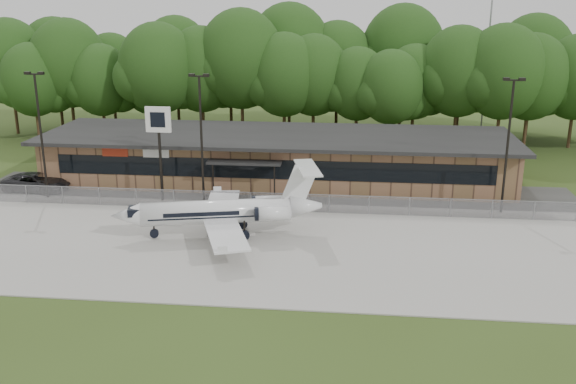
# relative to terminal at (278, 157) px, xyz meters

# --- Properties ---
(ground) EXTENTS (160.00, 160.00, 0.00)m
(ground) POSITION_rel_terminal_xyz_m (0.00, -23.94, -2.18)
(ground) COLOR #344619
(ground) RESTS_ON ground
(apron) EXTENTS (64.00, 18.00, 0.08)m
(apron) POSITION_rel_terminal_xyz_m (0.00, -15.94, -2.14)
(apron) COLOR #9E9B93
(apron) RESTS_ON ground
(parking_lot) EXTENTS (50.00, 9.00, 0.06)m
(parking_lot) POSITION_rel_terminal_xyz_m (0.00, -4.44, -2.15)
(parking_lot) COLOR #383835
(parking_lot) RESTS_ON ground
(terminal) EXTENTS (41.00, 11.65, 4.30)m
(terminal) POSITION_rel_terminal_xyz_m (0.00, 0.00, 0.00)
(terminal) COLOR #895F44
(terminal) RESTS_ON ground
(fence) EXTENTS (46.00, 0.04, 1.52)m
(fence) POSITION_rel_terminal_xyz_m (0.00, -8.94, -1.40)
(fence) COLOR gray
(fence) RESTS_ON ground
(treeline) EXTENTS (72.00, 12.00, 15.00)m
(treeline) POSITION_rel_terminal_xyz_m (0.00, 18.06, 5.32)
(treeline) COLOR #163611
(treeline) RESTS_ON ground
(radio_mast) EXTENTS (0.20, 0.20, 25.00)m
(radio_mast) POSITION_rel_terminal_xyz_m (22.00, 24.06, 10.32)
(radio_mast) COLOR gray
(radio_mast) RESTS_ON ground
(light_pole_left) EXTENTS (1.55, 0.30, 10.23)m
(light_pole_left) POSITION_rel_terminal_xyz_m (-18.00, -7.44, 3.80)
(light_pole_left) COLOR black
(light_pole_left) RESTS_ON ground
(light_pole_mid) EXTENTS (1.55, 0.30, 10.23)m
(light_pole_mid) POSITION_rel_terminal_xyz_m (-5.00, -7.44, 3.80)
(light_pole_mid) COLOR black
(light_pole_mid) RESTS_ON ground
(light_pole_right) EXTENTS (1.55, 0.30, 10.23)m
(light_pole_right) POSITION_rel_terminal_xyz_m (18.00, -7.44, 3.80)
(light_pole_right) COLOR black
(light_pole_right) RESTS_ON ground
(business_jet) EXTENTS (14.28, 12.84, 4.83)m
(business_jet) POSITION_rel_terminal_xyz_m (-1.87, -14.49, -0.45)
(business_jet) COLOR silver
(business_jet) RESTS_ON ground
(suv) EXTENTS (5.84, 3.08, 1.56)m
(suv) POSITION_rel_terminal_xyz_m (-19.83, -5.65, -1.39)
(suv) COLOR #2A292C
(suv) RESTS_ON ground
(pole_sign) EXTENTS (2.00, 0.29, 7.63)m
(pole_sign) POSITION_rel_terminal_xyz_m (-8.45, -7.14, 3.66)
(pole_sign) COLOR black
(pole_sign) RESTS_ON ground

